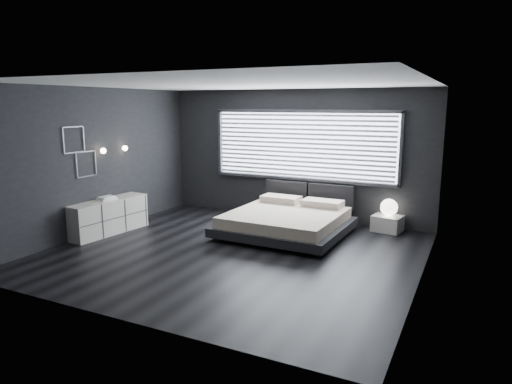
% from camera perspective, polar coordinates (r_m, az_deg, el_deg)
% --- Properties ---
extents(room, '(6.04, 6.00, 2.80)m').
position_cam_1_polar(room, '(7.51, -2.86, 2.64)').
color(room, black).
rests_on(room, ground).
extents(window, '(4.14, 0.09, 1.52)m').
position_cam_1_polar(window, '(9.85, 5.82, 5.80)').
color(window, white).
rests_on(window, ground).
extents(headboard, '(1.96, 0.16, 0.52)m').
position_cam_1_polar(headboard, '(9.88, 6.56, -0.30)').
color(headboard, black).
rests_on(headboard, ground).
extents(sconce_near, '(0.18, 0.11, 0.11)m').
position_cam_1_polar(sconce_near, '(9.27, -18.57, 4.90)').
color(sconce_near, silver).
rests_on(sconce_near, ground).
extents(sconce_far, '(0.18, 0.11, 0.11)m').
position_cam_1_polar(sconce_far, '(9.70, -16.08, 5.29)').
color(sconce_far, silver).
rests_on(sconce_far, ground).
extents(wall_art_upper, '(0.01, 0.48, 0.48)m').
position_cam_1_polar(wall_art_upper, '(8.90, -21.81, 6.08)').
color(wall_art_upper, '#47474C').
rests_on(wall_art_upper, ground).
extents(wall_art_lower, '(0.01, 0.48, 0.48)m').
position_cam_1_polar(wall_art_lower, '(9.11, -20.44, 3.30)').
color(wall_art_lower, '#47474C').
rests_on(wall_art_lower, ground).
extents(bed, '(2.31, 2.21, 0.58)m').
position_cam_1_polar(bed, '(8.81, 3.80, -3.62)').
color(bed, black).
rests_on(bed, ground).
extents(nightstand, '(0.61, 0.53, 0.32)m').
position_cam_1_polar(nightstand, '(9.42, 16.10, -3.79)').
color(nightstand, silver).
rests_on(nightstand, ground).
extents(orb_lamp, '(0.34, 0.34, 0.34)m').
position_cam_1_polar(orb_lamp, '(9.35, 16.29, -1.85)').
color(orb_lamp, white).
rests_on(orb_lamp, nightstand).
extents(dresser, '(0.63, 1.70, 0.66)m').
position_cam_1_polar(dresser, '(9.34, -18.00, -2.92)').
color(dresser, silver).
rests_on(dresser, ground).
extents(book_stack, '(0.31, 0.36, 0.07)m').
position_cam_1_polar(book_stack, '(9.28, -18.12, -0.72)').
color(book_stack, white).
rests_on(book_stack, dresser).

